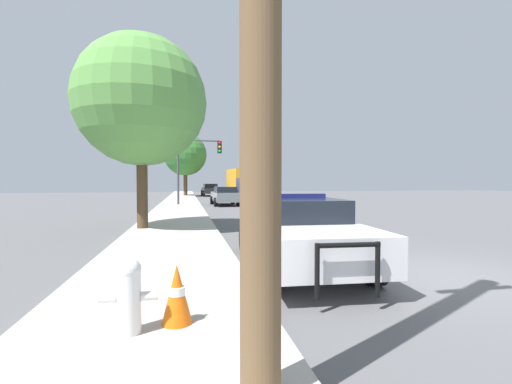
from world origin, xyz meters
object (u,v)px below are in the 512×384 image
(fire_hydrant, at_px, (129,293))
(traffic_cone, at_px, (177,294))
(police_car, at_px, (296,229))
(traffic_light, at_px, (196,158))
(tree_sidewalk_far, at_px, (185,155))
(car_background_oncoming, at_px, (254,192))
(tree_sidewalk_near, at_px, (141,101))
(car_background_midblock, at_px, (225,195))
(car_background_distant, at_px, (210,190))
(box_truck, at_px, (242,182))

(fire_hydrant, relative_size, traffic_cone, 1.19)
(police_car, relative_size, traffic_light, 1.10)
(tree_sidewalk_far, bearing_deg, traffic_light, -87.24)
(fire_hydrant, xyz_separation_m, car_background_oncoming, (7.07, 28.37, 0.19))
(tree_sidewalk_far, xyz_separation_m, tree_sidewalk_near, (-1.47, -29.37, -0.46))
(traffic_cone, bearing_deg, car_background_midblock, 82.16)
(tree_sidewalk_far, height_order, tree_sidewalk_near, tree_sidewalk_far)
(police_car, relative_size, traffic_cone, 7.71)
(fire_hydrant, relative_size, car_background_oncoming, 0.20)
(car_background_oncoming, relative_size, traffic_cone, 5.87)
(traffic_light, relative_size, car_background_midblock, 1.09)
(police_car, relative_size, tree_sidewalk_far, 0.71)
(car_background_midblock, relative_size, tree_sidewalk_far, 0.59)
(car_background_distant, bearing_deg, fire_hydrant, -97.11)
(car_background_distant, distance_m, box_truck, 5.40)
(tree_sidewalk_near, height_order, traffic_cone, tree_sidewalk_near)
(traffic_light, distance_m, tree_sidewalk_far, 16.68)
(police_car, xyz_separation_m, car_background_distant, (0.63, 35.39, 0.04))
(tree_sidewalk_near, bearing_deg, box_truck, 73.10)
(traffic_light, bearing_deg, police_car, -85.23)
(police_car, bearing_deg, box_truck, -93.75)
(police_car, height_order, fire_hydrant, police_car)
(police_car, distance_m, fire_hydrant, 4.24)
(fire_hydrant, height_order, traffic_light, traffic_light)
(car_background_oncoming, height_order, box_truck, box_truck)
(traffic_cone, bearing_deg, box_truck, 79.46)
(tree_sidewalk_far, xyz_separation_m, traffic_cone, (-0.06, -37.99, -4.56))
(police_car, height_order, tree_sidewalk_near, tree_sidewalk_near)
(tree_sidewalk_near, bearing_deg, car_background_distant, 81.49)
(box_truck, bearing_deg, traffic_light, 63.35)
(car_background_distant, bearing_deg, car_background_midblock, -92.06)
(tree_sidewalk_far, relative_size, traffic_cone, 10.91)
(traffic_light, bearing_deg, box_truck, 66.69)
(box_truck, bearing_deg, car_background_distant, -54.96)
(police_car, distance_m, car_background_distant, 35.40)
(police_car, bearing_deg, tree_sidewalk_far, -82.73)
(fire_hydrant, distance_m, box_truck, 34.99)
(traffic_light, xyz_separation_m, tree_sidewalk_near, (-2.27, -12.78, 1.07))
(box_truck, bearing_deg, traffic_cone, 76.12)
(traffic_light, distance_m, tree_sidewalk_near, 13.02)
(car_background_midblock, xyz_separation_m, box_truck, (3.37, 12.51, 0.97))
(fire_hydrant, relative_size, tree_sidewalk_near, 0.12)
(car_background_midblock, distance_m, tree_sidewalk_near, 14.25)
(car_background_midblock, xyz_separation_m, traffic_cone, (-2.98, -21.63, -0.27))
(traffic_cone, bearing_deg, tree_sidewalk_far, 89.90)
(traffic_light, height_order, traffic_cone, traffic_light)
(police_car, distance_m, traffic_light, 18.75)
(box_truck, height_order, tree_sidewalk_near, tree_sidewalk_near)
(fire_hydrant, distance_m, traffic_cone, 0.53)
(box_truck, xyz_separation_m, traffic_cone, (-6.35, -34.13, -1.24))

